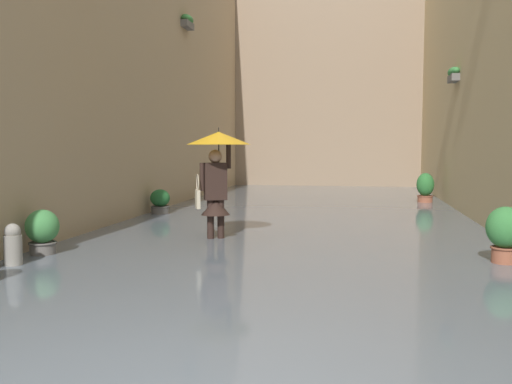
# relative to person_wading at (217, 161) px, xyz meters

# --- Properties ---
(ground_plane) EXTENTS (60.00, 60.00, 0.00)m
(ground_plane) POSITION_rel_person_wading_xyz_m (-1.16, -3.41, -1.51)
(ground_plane) COLOR #605B56
(flood_water) EXTENTS (8.18, 25.71, 0.18)m
(flood_water) POSITION_rel_person_wading_xyz_m (-1.16, -3.41, -1.43)
(flood_water) COLOR slate
(flood_water) RESTS_ON ground_plane
(building_facade_right) EXTENTS (2.04, 23.71, 8.79)m
(building_facade_right) POSITION_rel_person_wading_xyz_m (3.43, -3.40, 2.88)
(building_facade_right) COLOR tan
(building_facade_right) RESTS_ON ground_plane
(building_facade_far) EXTENTS (10.98, 1.80, 10.52)m
(building_facade_far) POSITION_rel_person_wading_xyz_m (-1.16, -14.16, 3.75)
(building_facade_far) COLOR gray
(building_facade_far) RESTS_ON ground_plane
(person_wading) EXTENTS (1.11, 1.11, 2.09)m
(person_wading) POSITION_rel_person_wading_xyz_m (0.00, 0.00, 0.00)
(person_wading) COLOR black
(person_wading) RESTS_ON ground_plane
(potted_plant_far_left) EXTENTS (0.51, 0.51, 0.95)m
(potted_plant_far_left) POSITION_rel_person_wading_xyz_m (-4.37, 1.32, -0.96)
(potted_plant_far_left) COLOR #9E563D
(potted_plant_far_left) RESTS_ON ground_plane
(potted_plant_near_right) EXTENTS (0.49, 0.49, 0.84)m
(potted_plant_near_right) POSITION_rel_person_wading_xyz_m (2.21, 1.84, -1.05)
(potted_plant_near_right) COLOR #66605B
(potted_plant_near_right) RESTS_ON ground_plane
(potted_plant_far_right) EXTENTS (0.47, 0.47, 0.75)m
(potted_plant_far_right) POSITION_rel_person_wading_xyz_m (2.21, -3.27, -1.12)
(potted_plant_far_right) COLOR #66605B
(potted_plant_far_right) RESTS_ON ground_plane
(potted_plant_near_left) EXTENTS (0.49, 0.49, 1.01)m
(potted_plant_near_left) POSITION_rel_person_wading_xyz_m (-4.31, -7.16, -0.98)
(potted_plant_near_left) COLOR #9E563D
(potted_plant_near_left) RESTS_ON ground_plane
(mooring_bollard) EXTENTS (0.24, 0.24, 0.74)m
(mooring_bollard) POSITION_rel_person_wading_xyz_m (2.18, 2.62, -1.15)
(mooring_bollard) COLOR gray
(mooring_bollard) RESTS_ON ground_plane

